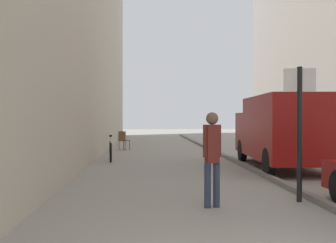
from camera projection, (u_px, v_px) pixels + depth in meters
ground_plane at (188, 160)px, 14.80m from camera, size 80.00×80.00×0.00m
kerb_strip at (229, 158)px, 14.90m from camera, size 0.16×40.00×0.12m
pedestrian_main_foreground at (212, 153)px, 6.97m from camera, size 0.34×0.23×1.72m
delivery_van at (283, 130)px, 12.50m from camera, size 2.45×5.66×2.29m
street_sign_post at (299, 122)px, 7.45m from camera, size 0.60×0.14×2.60m
bicycle_leaning at (111, 151)px, 14.53m from camera, size 0.25×1.77×0.98m
cafe_chair_near_window at (123, 139)px, 19.48m from camera, size 0.61×0.61×0.94m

